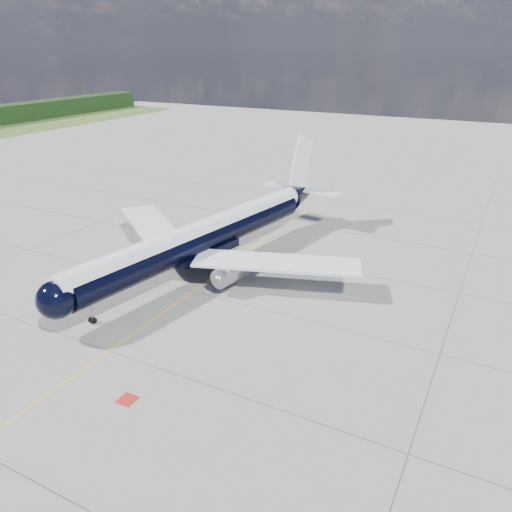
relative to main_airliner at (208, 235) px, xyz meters
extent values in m
plane|color=gray|center=(2.27, 12.49, -4.77)|extent=(320.00, 320.00, 0.00)
cube|color=yellow|center=(2.27, 7.49, -4.76)|extent=(0.16, 160.00, 0.01)
cube|color=maroon|center=(9.07, -27.51, -4.76)|extent=(1.60, 1.60, 0.01)
cylinder|color=black|center=(-0.24, -1.46, -0.21)|extent=(10.86, 41.33, 4.12)
sphere|color=black|center=(-3.82, -22.85, -0.21)|extent=(4.74, 4.74, 4.12)
cone|color=black|center=(3.96, 23.68, 0.44)|extent=(5.32, 8.17, 4.12)
cylinder|color=silver|center=(-0.24, -1.46, 0.82)|extent=(10.33, 43.32, 3.21)
cube|color=black|center=(-3.86, -23.07, 0.38)|extent=(2.78, 1.71, 0.60)
cube|color=silver|center=(-11.21, 2.02, -1.19)|extent=(19.82, 16.98, 0.35)
cube|color=silver|center=(11.26, -1.73, -1.19)|extent=(21.47, 11.75, 0.35)
cube|color=black|center=(-0.24, -1.46, -1.73)|extent=(6.28, 11.45, 1.08)
cylinder|color=silver|center=(-7.56, -2.44, -2.44)|extent=(3.22, 5.32, 2.43)
cylinder|color=silver|center=(6.35, -4.76, -2.44)|extent=(3.22, 5.32, 2.43)
sphere|color=gray|center=(-7.93, -4.68, -2.44)|extent=(1.37, 1.37, 1.19)
sphere|color=gray|center=(5.98, -7.01, -2.44)|extent=(1.37, 1.37, 1.19)
cube|color=silver|center=(-7.52, -2.22, -1.62)|extent=(0.81, 3.46, 1.19)
cube|color=silver|center=(6.39, -4.55, -1.62)|extent=(0.81, 3.46, 1.19)
cube|color=silver|center=(3.87, 23.15, 5.97)|extent=(1.48, 6.84, 9.25)
cube|color=silver|center=(3.96, 23.68, 1.31)|extent=(14.48, 5.75, 0.24)
cylinder|color=gray|center=(-3.20, -19.11, -3.41)|extent=(0.22, 0.22, 2.28)
cylinder|color=black|center=(-3.41, -19.07, -4.39)|extent=(0.32, 0.78, 0.76)
cylinder|color=black|center=(-2.98, -19.15, -4.39)|extent=(0.32, 0.78, 0.76)
cylinder|color=gray|center=(-3.40, 0.72, -3.30)|extent=(0.32, 0.32, 2.06)
cylinder|color=gray|center=(3.45, -0.43, -3.30)|extent=(0.32, 0.32, 2.06)
cylinder|color=black|center=(-3.50, 0.13, -4.17)|extent=(0.68, 1.26, 1.19)
cylinder|color=black|center=(-3.30, 1.31, -4.17)|extent=(0.68, 1.26, 1.19)
cylinder|color=black|center=(3.35, -1.01, -4.17)|extent=(0.68, 1.26, 1.19)
cylinder|color=black|center=(3.55, 0.16, -4.17)|extent=(0.68, 1.26, 1.19)
camera|label=1|loc=(35.46, -53.60, 23.88)|focal=35.00mm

